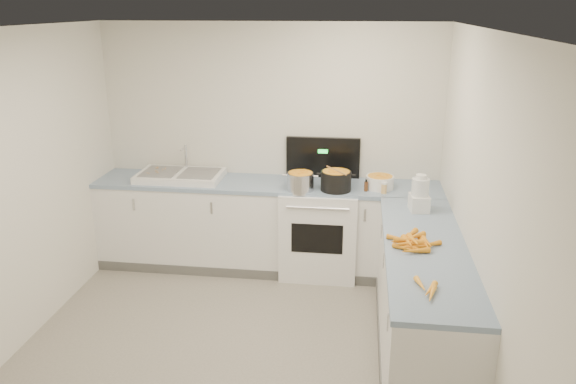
# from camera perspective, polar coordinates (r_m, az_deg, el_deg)

# --- Properties ---
(floor) EXTENTS (3.50, 4.00, 0.00)m
(floor) POSITION_cam_1_polar(r_m,az_deg,el_deg) (4.60, -5.75, -16.79)
(floor) COLOR gray
(floor) RESTS_ON ground
(ceiling) EXTENTS (3.50, 4.00, 0.00)m
(ceiling) POSITION_cam_1_polar(r_m,az_deg,el_deg) (3.76, -7.00, 16.06)
(ceiling) COLOR silver
(ceiling) RESTS_ON ground
(wall_back) EXTENTS (3.50, 0.00, 2.50)m
(wall_back) POSITION_cam_1_polar(r_m,az_deg,el_deg) (5.89, -1.76, 4.72)
(wall_back) COLOR silver
(wall_back) RESTS_ON ground
(wall_right) EXTENTS (0.00, 4.00, 2.50)m
(wall_right) POSITION_cam_1_polar(r_m,az_deg,el_deg) (3.99, 18.94, -3.11)
(wall_right) COLOR silver
(wall_right) RESTS_ON ground
(counter_back) EXTENTS (3.50, 0.62, 0.94)m
(counter_back) POSITION_cam_1_polar(r_m,az_deg,el_deg) (5.85, -2.15, -3.42)
(counter_back) COLOR white
(counter_back) RESTS_ON ground
(counter_right) EXTENTS (0.62, 2.20, 0.94)m
(counter_right) POSITION_cam_1_polar(r_m,az_deg,el_deg) (4.54, 13.43, -10.78)
(counter_right) COLOR white
(counter_right) RESTS_ON ground
(stove) EXTENTS (0.76, 0.65, 1.36)m
(stove) POSITION_cam_1_polar(r_m,az_deg,el_deg) (5.77, 3.23, -3.70)
(stove) COLOR white
(stove) RESTS_ON ground
(sink) EXTENTS (0.86, 0.52, 0.31)m
(sink) POSITION_cam_1_polar(r_m,az_deg,el_deg) (5.89, -10.88, 1.66)
(sink) COLOR white
(sink) RESTS_ON counter_back
(steel_pot) EXTENTS (0.28, 0.28, 0.19)m
(steel_pot) POSITION_cam_1_polar(r_m,az_deg,el_deg) (5.43, 1.27, 0.99)
(steel_pot) COLOR silver
(steel_pot) RESTS_ON stove
(black_pot) EXTENTS (0.37, 0.37, 0.21)m
(black_pot) POSITION_cam_1_polar(r_m,az_deg,el_deg) (5.44, 4.89, 1.03)
(black_pot) COLOR black
(black_pot) RESTS_ON stove
(wooden_spoon) EXTENTS (0.21, 0.29, 0.01)m
(wooden_spoon) POSITION_cam_1_polar(r_m,az_deg,el_deg) (5.41, 4.92, 2.19)
(wooden_spoon) COLOR #AD7A47
(wooden_spoon) RESTS_ON black_pot
(mixing_bowl) EXTENTS (0.31, 0.31, 0.13)m
(mixing_bowl) POSITION_cam_1_polar(r_m,az_deg,el_deg) (5.56, 9.31, 0.99)
(mixing_bowl) COLOR white
(mixing_bowl) RESTS_ON counter_back
(extract_bottle) EXTENTS (0.04, 0.04, 0.09)m
(extract_bottle) POSITION_cam_1_polar(r_m,az_deg,el_deg) (5.46, 7.93, 0.56)
(extract_bottle) COLOR #593319
(extract_bottle) RESTS_ON counter_back
(spice_jar) EXTENTS (0.05, 0.05, 0.09)m
(spice_jar) POSITION_cam_1_polar(r_m,az_deg,el_deg) (5.42, 9.72, 0.34)
(spice_jar) COLOR #E5B266
(spice_jar) RESTS_ON counter_back
(food_processor) EXTENTS (0.18, 0.21, 0.33)m
(food_processor) POSITION_cam_1_polar(r_m,az_deg,el_deg) (5.00, 13.23, -0.33)
(food_processor) COLOR white
(food_processor) RESTS_ON counter_right
(carrot_pile) EXTENTS (0.41, 0.36, 0.09)m
(carrot_pile) POSITION_cam_1_polar(r_m,az_deg,el_deg) (4.27, 12.61, -5.05)
(carrot_pile) COLOR orange
(carrot_pile) RESTS_ON counter_right
(peeled_carrots) EXTENTS (0.15, 0.30, 0.04)m
(peeled_carrots) POSITION_cam_1_polar(r_m,az_deg,el_deg) (3.67, 14.02, -9.56)
(peeled_carrots) COLOR #FFA226
(peeled_carrots) RESTS_ON counter_right
(peelings) EXTENTS (0.24, 0.25, 0.01)m
(peelings) POSITION_cam_1_polar(r_m,az_deg,el_deg) (5.98, -12.93, 2.17)
(peelings) COLOR tan
(peelings) RESTS_ON sink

